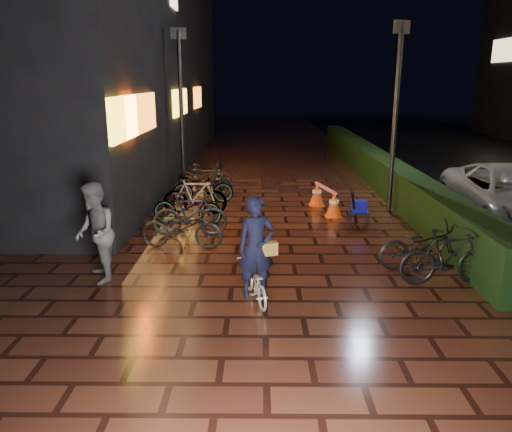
{
  "coord_description": "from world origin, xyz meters",
  "views": [
    {
      "loc": [
        -0.63,
        -8.88,
        3.37
      ],
      "look_at": [
        -0.71,
        -0.59,
        1.1
      ],
      "focal_mm": 35.0,
      "sensor_mm": 36.0,
      "label": 1
    }
  ],
  "objects_px": {
    "cart_assembly": "(359,207)",
    "bystander_person": "(95,233)",
    "cyclist": "(256,264)",
    "traffic_barrier": "(325,199)"
  },
  "relations": [
    {
      "from": "cart_assembly",
      "to": "bystander_person",
      "type": "bearing_deg",
      "value": -146.8
    },
    {
      "from": "cyclist",
      "to": "cart_assembly",
      "type": "relative_size",
      "value": 1.87
    },
    {
      "from": "bystander_person",
      "to": "cyclist",
      "type": "height_order",
      "value": "bystander_person"
    },
    {
      "from": "bystander_person",
      "to": "cart_assembly",
      "type": "distance_m",
      "value": 6.12
    },
    {
      "from": "cyclist",
      "to": "cart_assembly",
      "type": "height_order",
      "value": "cyclist"
    },
    {
      "from": "cyclist",
      "to": "traffic_barrier",
      "type": "distance_m",
      "value": 5.88
    },
    {
      "from": "cart_assembly",
      "to": "traffic_barrier",
      "type": "bearing_deg",
      "value": 112.65
    },
    {
      "from": "bystander_person",
      "to": "cyclist",
      "type": "distance_m",
      "value": 2.86
    },
    {
      "from": "cyclist",
      "to": "cart_assembly",
      "type": "bearing_deg",
      "value": 60.18
    },
    {
      "from": "cyclist",
      "to": "traffic_barrier",
      "type": "xyz_separation_m",
      "value": [
        1.78,
        5.6,
        -0.31
      ]
    }
  ]
}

